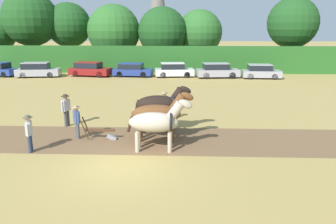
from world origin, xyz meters
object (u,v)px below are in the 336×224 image
(tree_center, at_px, (114,31))
(farmer_onlooker_right, at_px, (66,108))
(tree_center_right, at_px, (162,32))
(farmer_at_plow, at_px, (77,119))
(parked_car_center_left, at_px, (90,69))
(tree_far_right, at_px, (293,23))
(tree_left, at_px, (30,19))
(draft_horse_lead_right, at_px, (159,113))
(farmer_onlooker_left, at_px, (29,131))
(draft_horse_lead_left, at_px, (157,122))
(parked_car_left, at_px, (38,70))
(tree_center_left, at_px, (69,25))
(plow, at_px, (102,133))
(parked_car_far_right, at_px, (261,72))
(church_spire, at_px, (158,2))
(draft_horse_trail_left, at_px, (160,105))
(parked_car_center, at_px, (132,70))
(farmer_beside_team, at_px, (164,104))
(parked_car_right, at_px, (217,71))
(tree_right, at_px, (200,33))
(parked_car_center_right, at_px, (174,70))

(tree_center, relative_size, farmer_onlooker_right, 4.72)
(tree_center_right, xyz_separation_m, farmer_at_plow, (-2.17, -28.62, -3.67))
(tree_center, relative_size, parked_car_center_left, 1.75)
(parked_car_center_left, bearing_deg, farmer_at_plow, -65.59)
(tree_center, bearing_deg, tree_far_right, -2.96)
(tree_left, xyz_separation_m, farmer_onlooker_right, (13.73, -26.51, -5.21))
(draft_horse_lead_right, bearing_deg, farmer_onlooker_left, -162.03)
(draft_horse_lead_left, distance_m, parked_car_left, 25.30)
(tree_center_left, relative_size, plow, 5.02)
(plow, bearing_deg, draft_horse_lead_left, -26.06)
(farmer_onlooker_right, distance_m, parked_car_far_right, 22.57)
(farmer_onlooker_right, relative_size, parked_car_far_right, 0.44)
(farmer_onlooker_right, bearing_deg, church_spire, 108.09)
(tree_left, xyz_separation_m, plow, (16.11, -28.55, -5.89))
(draft_horse_trail_left, height_order, parked_car_center, draft_horse_trail_left)
(draft_horse_lead_right, distance_m, parked_car_center_left, 22.28)
(farmer_onlooker_left, xyz_separation_m, parked_car_center, (0.91, 22.15, -0.23))
(draft_horse_trail_left, relative_size, farmer_beside_team, 1.67)
(farmer_beside_team, distance_m, parked_car_right, 17.43)
(farmer_at_plow, distance_m, farmer_onlooker_left, 2.32)
(tree_far_right, relative_size, farmer_onlooker_left, 5.49)
(plow, height_order, parked_car_right, parked_car_right)
(draft_horse_lead_left, height_order, parked_car_center_left, draft_horse_lead_left)
(parked_car_left, xyz_separation_m, parked_car_center, (9.98, 0.87, -0.04))
(plow, distance_m, parked_car_far_right, 22.89)
(tree_center, relative_size, plow, 4.86)
(tree_center, relative_size, parked_car_left, 1.75)
(parked_car_far_right, bearing_deg, farmer_onlooker_left, -121.68)
(tree_right, distance_m, tree_far_right, 11.65)
(tree_center_right, distance_m, draft_horse_lead_right, 28.92)
(tree_center_left, xyz_separation_m, parked_car_center, (10.02, -9.90, -4.73))
(parked_car_far_right, bearing_deg, tree_far_right, 59.49)
(church_spire, bearing_deg, parked_car_center, -91.10)
(tree_center_right, relative_size, draft_horse_trail_left, 2.68)
(parked_car_center_right, relative_size, parked_car_far_right, 1.08)
(parked_car_center_left, bearing_deg, plow, -62.54)
(tree_right, bearing_deg, parked_car_right, -82.08)
(draft_horse_lead_right, relative_size, draft_horse_trail_left, 1.03)
(tree_center, bearing_deg, farmer_onlooker_left, -84.80)
(church_spire, distance_m, parked_car_left, 32.44)
(tree_right, height_order, tree_far_right, tree_far_right)
(draft_horse_lead_right, height_order, farmer_onlooker_left, draft_horse_lead_right)
(farmer_at_plow, bearing_deg, tree_center_left, 74.78)
(tree_right, xyz_separation_m, farmer_onlooker_left, (-8.44, -32.03, -3.53))
(tree_center, xyz_separation_m, draft_horse_lead_left, (8.13, -30.68, -3.42))
(parked_car_right, bearing_deg, tree_center_left, 144.35)
(tree_left, relative_size, tree_center_right, 1.26)
(draft_horse_trail_left, distance_m, parked_car_center_left, 21.08)
(draft_horse_lead_right, bearing_deg, tree_center, 105.01)
(tree_left, xyz_separation_m, draft_horse_lead_left, (18.79, -29.83, -4.96))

